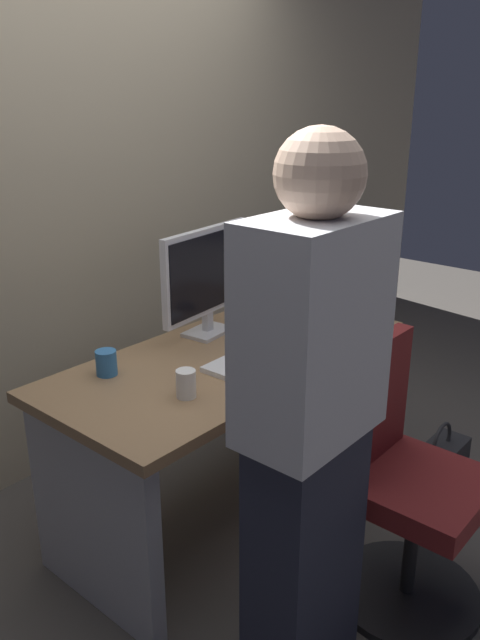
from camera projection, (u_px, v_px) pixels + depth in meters
The scene contains 12 objects.
ground_plane at pixel (231, 508), 2.76m from camera, with size 9.00×9.00×0.00m, color #4C4742.
wall_back at pixel (73, 141), 2.83m from camera, with size 6.40×0.10×3.00m, color tan.
desk at pixel (231, 403), 2.59m from camera, with size 1.53×0.71×0.73m.
office_chair at pixel (402, 489), 2.17m from camera, with size 0.52×0.52×0.94m.
person_at_desk at pixel (309, 435), 1.70m from camera, with size 0.40×0.24×1.64m.
monitor at pixel (207, 276), 2.63m from camera, with size 0.54×0.16×0.46m.
keyboard at pixel (250, 356), 2.46m from camera, with size 0.43×0.13×0.02m, color white.
mouse at pixel (296, 331), 2.69m from camera, with size 0.06×0.10×0.03m, color black.
cup_near_keyboard at pixel (186, 384), 2.14m from camera, with size 0.07×0.07×0.10m, color white.
cup_by_monitor at pixel (106, 363), 2.31m from camera, with size 0.08×0.08×0.09m, color #3372B2.
book_stack at pixel (270, 296), 2.95m from camera, with size 0.23×0.19×0.15m.
handbag at pixel (438, 472), 2.78m from camera, with size 0.34×0.14×0.38m.
Camera 1 is at (-1.74, -1.54, 1.71)m, focal length 35.69 mm.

